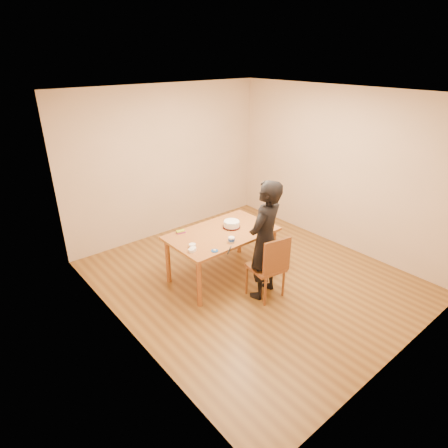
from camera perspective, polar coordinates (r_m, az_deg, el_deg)
room_shell at (r=5.47m, az=2.07°, el=5.34°), size 4.00×4.50×2.70m
dining_table at (r=5.52m, az=-0.33°, el=-1.43°), size 1.59×0.96×0.04m
dining_chair at (r=5.25m, az=6.37°, el=-6.59°), size 0.50×0.50×0.04m
cake_plate at (r=5.66m, az=1.15°, el=-0.43°), size 0.26×0.26×0.02m
cake at (r=5.64m, az=1.16°, el=0.02°), size 0.24×0.24×0.08m
frosting_dome at (r=5.61m, az=1.16°, el=0.49°), size 0.24×0.24×0.03m
frosting_tub at (r=5.21m, az=1.14°, el=-2.40°), size 0.09×0.09×0.08m
frosting_lid at (r=5.00m, az=-1.43°, el=-4.10°), size 0.10×0.10×0.01m
frosting_dollop at (r=4.99m, az=-1.43°, el=-3.97°), size 0.04×0.04×0.02m
ramekin_green at (r=4.99m, az=-4.99°, el=-4.04°), size 0.08×0.08×0.04m
ramekin_yellow at (r=5.11m, az=-4.85°, el=-3.28°), size 0.09×0.09×0.04m
ramekin_multi at (r=5.02m, az=-4.74°, el=-3.82°), size 0.09×0.09×0.04m
candy_box_pink at (r=5.52m, az=-6.57°, el=-1.26°), size 0.14×0.10×0.02m
candy_box_green at (r=5.51m, az=-6.65°, el=-1.08°), size 0.13×0.08×0.02m
spatula at (r=5.00m, az=0.78°, el=-4.11°), size 0.15×0.12×0.01m
person at (r=5.08m, az=6.22°, el=-2.51°), size 0.71×0.56×1.70m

